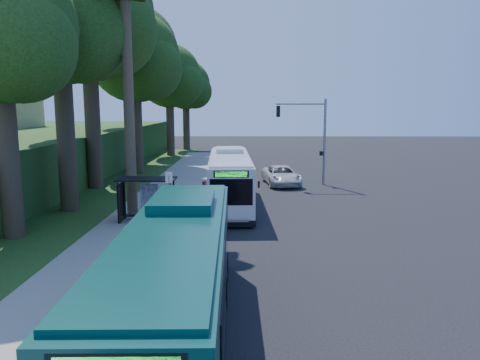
{
  "coord_description": "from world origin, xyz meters",
  "views": [
    {
      "loc": [
        -1.34,
        -28.25,
        6.54
      ],
      "look_at": [
        -1.92,
        1.0,
        1.82
      ],
      "focal_mm": 35.0,
      "sensor_mm": 36.0,
      "label": 1
    }
  ],
  "objects_px": {
    "bus_shelter": "(143,191)",
    "teal_bus": "(176,280)",
    "pickup": "(281,175)",
    "white_bus": "(230,178)"
  },
  "relations": [
    {
      "from": "teal_bus",
      "to": "white_bus",
      "type": "bearing_deg",
      "value": 85.85
    },
    {
      "from": "bus_shelter",
      "to": "teal_bus",
      "type": "relative_size",
      "value": 0.25
    },
    {
      "from": "white_bus",
      "to": "pickup",
      "type": "xyz_separation_m",
      "value": [
        3.94,
        7.99,
        -1.0
      ]
    },
    {
      "from": "bus_shelter",
      "to": "pickup",
      "type": "bearing_deg",
      "value": 56.06
    },
    {
      "from": "teal_bus",
      "to": "pickup",
      "type": "xyz_separation_m",
      "value": [
        4.65,
        26.03,
        -1.05
      ]
    },
    {
      "from": "bus_shelter",
      "to": "white_bus",
      "type": "xyz_separation_m",
      "value": [
        4.65,
        4.77,
        -0.04
      ]
    },
    {
      "from": "teal_bus",
      "to": "pickup",
      "type": "bearing_deg",
      "value": 77.99
    },
    {
      "from": "pickup",
      "to": "teal_bus",
      "type": "bearing_deg",
      "value": -107.83
    },
    {
      "from": "bus_shelter",
      "to": "teal_bus",
      "type": "distance_m",
      "value": 13.85
    },
    {
      "from": "white_bus",
      "to": "bus_shelter",
      "type": "bearing_deg",
      "value": -137.35
    }
  ]
}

